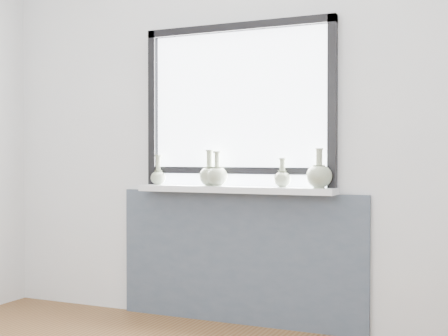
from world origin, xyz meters
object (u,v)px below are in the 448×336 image
at_px(vase_e, 319,175).
at_px(vase_d, 282,178).
at_px(vase_a, 158,176).
at_px(vase_b, 209,175).
at_px(vase_c, 217,175).
at_px(windowsill, 234,189).

bearing_deg(vase_e, vase_d, 175.94).
xyz_separation_m(vase_a, vase_d, (0.88, 0.00, -0.00)).
relative_size(vase_a, vase_b, 0.86).
distance_m(vase_c, vase_d, 0.44).
height_order(vase_a, vase_e, vase_e).
bearing_deg(windowsill, vase_b, 179.48).
bearing_deg(vase_d, vase_a, -179.79).
height_order(vase_b, vase_e, vase_e).
bearing_deg(vase_c, vase_e, 0.27).
distance_m(vase_c, vase_e, 0.67).
bearing_deg(vase_c, vase_d, 2.64).
xyz_separation_m(vase_c, vase_d, (0.44, 0.02, -0.01)).
bearing_deg(windowsill, vase_c, -172.75).
bearing_deg(vase_a, vase_d, 0.21).
bearing_deg(vase_a, windowsill, -0.24).
height_order(vase_a, vase_c, vase_c).
bearing_deg(windowsill, vase_e, -1.16).
relative_size(windowsill, vase_c, 5.85).
relative_size(vase_b, vase_e, 0.97).
xyz_separation_m(vase_c, vase_e, (0.67, 0.00, 0.01)).
relative_size(vase_a, vase_c, 0.89).
bearing_deg(vase_d, vase_b, -179.54).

